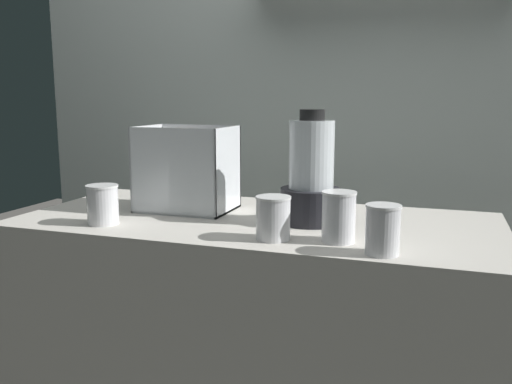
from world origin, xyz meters
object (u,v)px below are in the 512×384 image
Objects in this scene: juice_cup_mango_far_left at (103,206)px; juice_cup_carrot_right at (383,232)px; juice_cup_pomegranate_left at (273,220)px; carrot_display_bin at (187,184)px; juice_cup_carrot_middle at (339,220)px; blender_pitcher at (311,179)px.

juice_cup_mango_far_left is 0.97× the size of juice_cup_carrot_right.
carrot_display_bin is at bearing 144.50° from juice_cup_pomegranate_left.
carrot_display_bin is at bearing 156.21° from juice_cup_carrot_middle.
juice_cup_carrot_middle is at bearing -23.79° from carrot_display_bin.
blender_pitcher is at bearing 121.65° from juice_cup_carrot_middle.
juice_cup_carrot_right is at bearing -3.78° from juice_cup_mango_far_left.
blender_pitcher is 0.23m from juice_cup_pomegranate_left.
juice_cup_carrot_middle reaches higher than juice_cup_carrot_right.
carrot_display_bin is 2.59× the size of juice_cup_pomegranate_left.
blender_pitcher is 0.23m from juice_cup_carrot_middle.
juice_cup_pomegranate_left is at bearing -35.50° from carrot_display_bin.
juice_cup_carrot_right is (0.78, -0.05, 0.00)m from juice_cup_mango_far_left.
juice_cup_carrot_middle is (0.53, -0.23, -0.03)m from carrot_display_bin.
juice_cup_pomegranate_left is (0.51, -0.01, -0.00)m from juice_cup_mango_far_left.
juice_cup_carrot_right reaches higher than juice_cup_mango_far_left.
carrot_display_bin reaches higher than juice_cup_pomegranate_left.
juice_cup_mango_far_left is 0.78m from juice_cup_carrot_right.
juice_cup_carrot_middle is (0.11, -0.18, -0.07)m from blender_pitcher.
carrot_display_bin is 0.89× the size of blender_pitcher.
carrot_display_bin is 0.29m from juice_cup_mango_far_left.
juice_cup_mango_far_left is at bearing -117.79° from carrot_display_bin.
juice_cup_mango_far_left is at bearing -159.41° from blender_pitcher.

